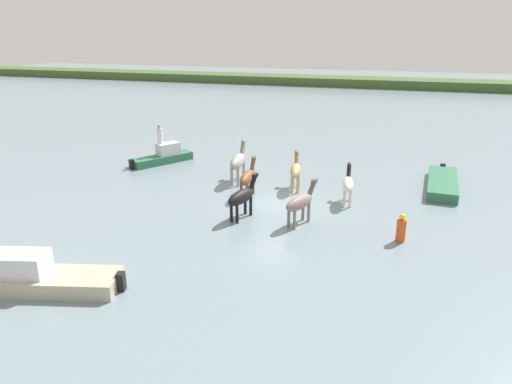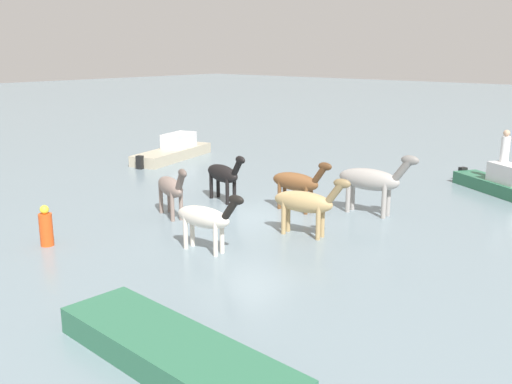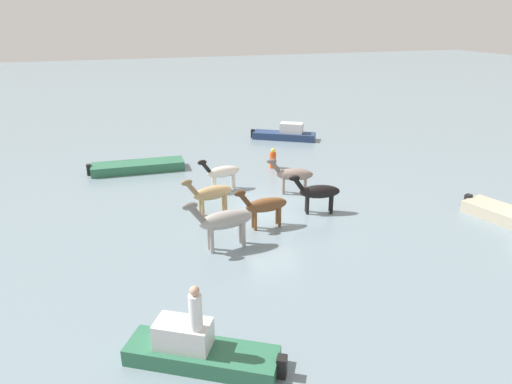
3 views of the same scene
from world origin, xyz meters
The scene contains 12 objects.
ground_plane centered at (0.00, 0.00, 0.00)m, with size 157.79×157.79×0.00m, color gray.
horse_dark_mare centered at (0.52, 2.54, 1.00)m, with size 0.86×2.34×1.81m.
horse_mid_herd centered at (-2.67, 2.84, 1.15)m, with size 0.80×2.69×2.08m.
horse_rear_stallion centered at (1.73, -1.83, 0.97)m, with size 1.15×2.23×1.76m.
horse_gray_outer centered at (-1.45, 0.78, 0.98)m, with size 0.58×2.28×1.77m.
horse_lead centered at (-0.79, -1.93, 0.98)m, with size 0.95×2.30×1.78m.
horse_pinto_flank centered at (3.30, 1.31, 0.93)m, with size 0.68×2.19×1.69m.
boat_dinghy_port centered at (-8.35, 5.02, 0.30)m, with size 2.92×3.85×1.32m.
boat_skiff_near centered at (7.70, 5.03, 0.18)m, with size 1.67×5.28×0.75m.
boat_tender_starboard centered at (-5.06, -9.39, 0.32)m, with size 5.27×2.64×1.35m.
person_helmsman_aft centered at (-8.50, 5.07, 1.71)m, with size 0.32×0.32×1.19m.
buoy_channel_marker centered at (5.79, -2.34, 0.51)m, with size 0.36×0.36×1.14m.
Camera 2 is at (13.46, 11.75, 5.23)m, focal length 40.51 mm.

